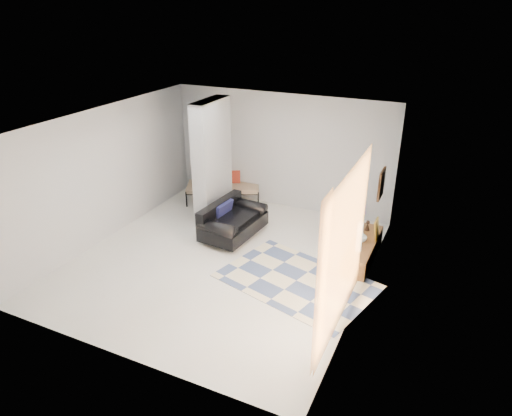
% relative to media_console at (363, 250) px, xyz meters
% --- Properties ---
extents(floor, '(6.00, 6.00, 0.00)m').
position_rel_media_console_xyz_m(floor, '(-2.52, -1.21, -0.21)').
color(floor, silver).
rests_on(floor, ground).
extents(ceiling, '(6.00, 6.00, 0.00)m').
position_rel_media_console_xyz_m(ceiling, '(-2.52, -1.21, 2.59)').
color(ceiling, white).
rests_on(ceiling, wall_back).
extents(wall_back, '(6.00, 0.00, 6.00)m').
position_rel_media_console_xyz_m(wall_back, '(-2.52, 1.79, 1.19)').
color(wall_back, silver).
rests_on(wall_back, ground).
extents(wall_front, '(6.00, 0.00, 6.00)m').
position_rel_media_console_xyz_m(wall_front, '(-2.52, -4.21, 1.19)').
color(wall_front, silver).
rests_on(wall_front, ground).
extents(wall_left, '(0.00, 6.00, 6.00)m').
position_rel_media_console_xyz_m(wall_left, '(-5.27, -1.21, 1.19)').
color(wall_left, silver).
rests_on(wall_left, ground).
extents(wall_right, '(0.00, 6.00, 6.00)m').
position_rel_media_console_xyz_m(wall_right, '(0.23, -1.21, 1.19)').
color(wall_right, silver).
rests_on(wall_right, ground).
extents(partition_column, '(0.35, 1.20, 2.80)m').
position_rel_media_console_xyz_m(partition_column, '(-3.62, 0.39, 1.19)').
color(partition_column, '#9A9EA1').
rests_on(partition_column, floor).
extents(hallway_door, '(0.85, 0.06, 2.04)m').
position_rel_media_console_xyz_m(hallway_door, '(-4.62, 1.75, 0.81)').
color(hallway_door, silver).
rests_on(hallway_door, floor).
extents(curtain, '(0.00, 2.55, 2.55)m').
position_rel_media_console_xyz_m(curtain, '(0.15, -2.36, 1.24)').
color(curtain, gold).
rests_on(curtain, wall_right).
extents(wall_art, '(0.04, 0.45, 0.55)m').
position_rel_media_console_xyz_m(wall_art, '(0.20, -0.00, 1.44)').
color(wall_art, '#38200F').
rests_on(wall_art, wall_right).
extents(media_console, '(0.45, 1.67, 0.80)m').
position_rel_media_console_xyz_m(media_console, '(0.00, 0.00, 0.00)').
color(media_console, brown).
rests_on(media_console, floor).
extents(loveseat, '(1.03, 1.62, 0.76)m').
position_rel_media_console_xyz_m(loveseat, '(-2.84, -0.22, 0.15)').
color(loveseat, silver).
rests_on(loveseat, floor).
extents(daybed, '(1.98, 1.47, 0.77)m').
position_rel_media_console_xyz_m(daybed, '(-3.95, 1.40, 0.21)').
color(daybed, black).
rests_on(daybed, floor).
extents(area_rug, '(3.10, 2.46, 0.01)m').
position_rel_media_console_xyz_m(area_rug, '(-0.92, -1.30, -0.20)').
color(area_rug, beige).
rests_on(area_rug, floor).
extents(cylinder_lamp, '(0.11, 0.11, 0.60)m').
position_rel_media_console_xyz_m(cylinder_lamp, '(-0.02, -0.43, 0.49)').
color(cylinder_lamp, white).
rests_on(cylinder_lamp, media_console).
extents(bronze_figurine, '(0.12, 0.12, 0.22)m').
position_rel_media_console_xyz_m(bronze_figurine, '(-0.05, 0.51, 0.30)').
color(bronze_figurine, black).
rests_on(bronze_figurine, media_console).
extents(vase, '(0.23, 0.23, 0.22)m').
position_rel_media_console_xyz_m(vase, '(-0.05, -0.01, 0.30)').
color(vase, white).
rests_on(vase, media_console).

